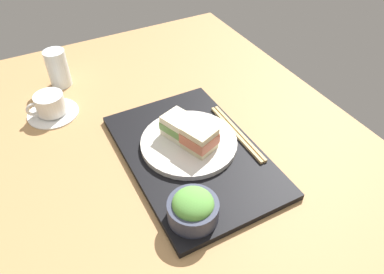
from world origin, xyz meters
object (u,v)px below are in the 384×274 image
object	(u,v)px
chopsticks_pair	(237,133)
coffee_cup	(51,106)
sandwich_plate	(189,143)
sandwich_near	(199,138)
drinking_glass	(58,68)
sandwich_far	(179,126)
salad_bowl	(193,208)

from	to	relation	value
chopsticks_pair	coffee_cup	distance (cm)	49.20
sandwich_plate	sandwich_near	size ratio (longest dim) A/B	2.63
sandwich_near	drinking_glass	world-z (taller)	drinking_glass
sandwich_plate	sandwich_far	size ratio (longest dim) A/B	2.65
sandwich_far	coffee_cup	distance (cm)	35.97
sandwich_plate	chopsticks_pair	size ratio (longest dim) A/B	1.02
sandwich_plate	sandwich_far	distance (cm)	4.67
drinking_glass	sandwich_near	bearing A→B (deg)	-154.86
sandwich_near	chopsticks_pair	world-z (taller)	sandwich_near
sandwich_far	chopsticks_pair	bearing A→B (deg)	-111.85
sandwich_plate	coffee_cup	bearing A→B (deg)	41.49
sandwich_far	salad_bowl	distance (cm)	23.14
coffee_cup	sandwich_near	bearing A→B (deg)	-140.25
chopsticks_pair	coffee_cup	size ratio (longest dim) A/B	1.68
sandwich_plate	sandwich_near	world-z (taller)	sandwich_near
sandwich_far	salad_bowl	size ratio (longest dim) A/B	0.86
sandwich_near	drinking_glass	xyz separation A→B (cm)	(45.33, 21.27, -0.22)
sandwich_near	drinking_glass	distance (cm)	50.07
drinking_glass	sandwich_far	bearing A→B (deg)	-153.90
chopsticks_pair	drinking_glass	distance (cm)	55.05
sandwich_far	salad_bowl	xyz separation A→B (cm)	(-21.76, 7.80, -1.05)
sandwich_far	coffee_cup	bearing A→B (deg)	43.53
sandwich_near	sandwich_far	bearing A→B (deg)	18.79
chopsticks_pair	sandwich_plate	bearing A→B (deg)	79.85
sandwich_plate	drinking_glass	world-z (taller)	drinking_glass
sandwich_far	coffee_cup	size ratio (longest dim) A/B	0.64
sandwich_plate	coffee_cup	world-z (taller)	coffee_cup
chopsticks_pair	sandwich_far	bearing A→B (deg)	68.15
sandwich_near	sandwich_far	world-z (taller)	sandwich_near
salad_bowl	sandwich_plate	bearing A→B (deg)	-25.45
sandwich_plate	drinking_glass	xyz separation A→B (cm)	(42.19, 20.20, 3.23)
sandwich_near	salad_bowl	world-z (taller)	sandwich_near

